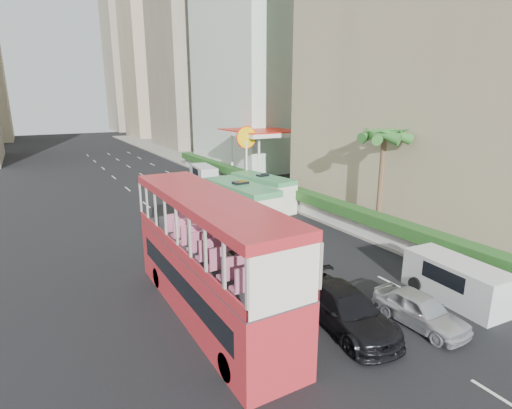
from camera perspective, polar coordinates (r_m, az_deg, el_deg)
ground_plane at (r=20.14m, az=9.57°, el=-10.85°), size 200.00×200.00×0.00m
double_decker_bus at (r=16.23m, az=-6.84°, el=-7.48°), size 2.50×11.00×5.06m
car_silver_lane_a at (r=23.26m, az=-3.12°, el=-7.04°), size 2.07×4.12×1.30m
car_silver_lane_b at (r=17.74m, az=22.16°, el=-15.60°), size 1.67×3.93×1.33m
car_black at (r=16.78m, az=12.57°, el=-16.65°), size 2.76×5.45×1.52m
van_asset at (r=32.41m, az=-4.55°, el=-0.70°), size 3.34×5.55×1.44m
minibus_near at (r=27.91m, az=-2.21°, el=-0.04°), size 2.73×6.90×2.99m
minibus_far at (r=32.39m, az=0.96°, el=1.77°), size 2.88×6.24×2.66m
panel_van_near at (r=20.00m, az=26.66°, el=-9.68°), size 2.13×4.61×1.80m
panel_van_far at (r=42.85m, az=-7.49°, el=4.30°), size 2.27×4.69×1.81m
sidewalk at (r=44.90m, az=-1.70°, el=3.84°), size 6.00×120.00×0.18m
kerb_wall at (r=34.11m, az=2.88°, el=1.30°), size 0.30×44.00×1.00m
hedge at (r=33.92m, az=2.90°, el=2.70°), size 1.10×44.00×0.70m
palm_tree at (r=27.01m, az=17.41°, el=2.89°), size 0.36×0.36×6.40m
shell_station at (r=43.22m, az=0.71°, el=6.99°), size 6.50×8.00×5.50m
tower_mid at (r=79.49m, az=-8.02°, el=26.59°), size 16.00×16.00×50.00m
tower_far_a at (r=100.98m, az=-14.05°, el=22.04°), size 14.00×14.00×44.00m
tower_far_b at (r=121.86m, az=-17.04°, el=19.59°), size 14.00×14.00×40.00m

